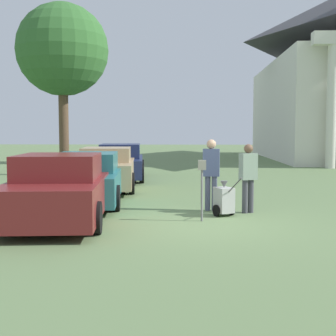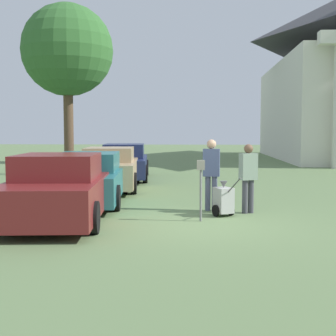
# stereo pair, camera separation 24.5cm
# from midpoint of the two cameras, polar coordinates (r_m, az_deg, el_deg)

# --- Properties ---
(ground_plane) EXTENTS (120.00, 120.00, 0.00)m
(ground_plane) POSITION_cam_midpoint_polar(r_m,az_deg,el_deg) (10.32, 2.85, -6.84)
(ground_plane) COLOR #607A4C
(parked_car_maroon) EXTENTS (2.42, 4.93, 1.52)m
(parked_car_maroon) POSITION_cam_midpoint_polar(r_m,az_deg,el_deg) (10.87, -13.59, -2.64)
(parked_car_maroon) COLOR maroon
(parked_car_maroon) RESTS_ON ground_plane
(parked_car_teal) EXTENTS (2.36, 5.37, 1.42)m
(parked_car_teal) POSITION_cam_midpoint_polar(r_m,az_deg,el_deg) (13.58, -10.27, -1.33)
(parked_car_teal) COLOR #23666B
(parked_car_teal) RESTS_ON ground_plane
(parked_car_tan) EXTENTS (2.35, 5.28, 1.46)m
(parked_car_tan) POSITION_cam_midpoint_polar(r_m,az_deg,el_deg) (16.68, -7.84, -0.13)
(parked_car_tan) COLOR tan
(parked_car_tan) RESTS_ON ground_plane
(parked_car_navy) EXTENTS (2.34, 5.31, 1.49)m
(parked_car_navy) POSITION_cam_midpoint_polar(r_m,az_deg,el_deg) (19.86, -6.14, 0.63)
(parked_car_navy) COLOR #19234C
(parked_car_navy) RESTS_ON ground_plane
(parking_meter) EXTENTS (0.18, 0.09, 1.38)m
(parking_meter) POSITION_cam_midpoint_polar(r_m,az_deg,el_deg) (10.52, 3.50, -1.32)
(parking_meter) COLOR slate
(parking_meter) RESTS_ON ground_plane
(person_worker) EXTENTS (0.44, 0.26, 1.82)m
(person_worker) POSITION_cam_midpoint_polar(r_m,az_deg,el_deg) (11.94, 4.70, -0.22)
(person_worker) COLOR #515670
(person_worker) RESTS_ON ground_plane
(person_supervisor) EXTENTS (0.47, 0.38, 1.71)m
(person_supervisor) POSITION_cam_midpoint_polar(r_m,az_deg,el_deg) (11.71, 9.15, -0.71)
(person_supervisor) COLOR #3F3F47
(person_supervisor) RESTS_ON ground_plane
(equipment_cart) EXTENTS (0.63, 0.97, 1.00)m
(equipment_cart) POSITION_cam_midpoint_polar(r_m,az_deg,el_deg) (11.29, 6.22, -3.88)
(equipment_cart) COLOR #B2B2AD
(equipment_cart) RESTS_ON ground_plane
(church) EXTENTS (9.18, 18.74, 22.74)m
(church) POSITION_cam_midpoint_polar(r_m,az_deg,el_deg) (36.56, 19.32, 10.69)
(church) COLOR silver
(church) RESTS_ON ground_plane
(shade_tree) EXTENTS (4.16, 4.16, 7.78)m
(shade_tree) POSITION_cam_midpoint_polar(r_m,az_deg,el_deg) (22.31, -13.06, 13.78)
(shade_tree) COLOR brown
(shade_tree) RESTS_ON ground_plane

